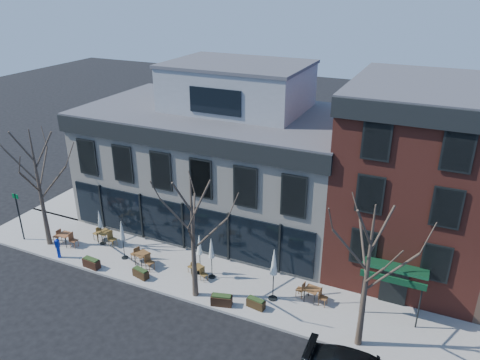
% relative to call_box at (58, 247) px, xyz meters
% --- Properties ---
extents(ground, '(120.00, 120.00, 0.00)m').
position_rel_call_box_xyz_m(ground, '(6.68, 4.20, -0.87)').
color(ground, black).
rests_on(ground, ground).
extents(sidewalk_front, '(33.50, 4.70, 0.15)m').
position_rel_call_box_xyz_m(sidewalk_front, '(9.93, 2.05, -0.80)').
color(sidewalk_front, gray).
rests_on(sidewalk_front, ground).
extents(sidewalk_side, '(4.50, 12.00, 0.15)m').
position_rel_call_box_xyz_m(sidewalk_side, '(-4.57, 10.20, -0.80)').
color(sidewalk_side, gray).
rests_on(sidewalk_side, ground).
extents(corner_building, '(18.39, 10.39, 11.10)m').
position_rel_call_box_xyz_m(corner_building, '(6.75, 9.27, 3.85)').
color(corner_building, beige).
rests_on(corner_building, ground).
extents(red_brick_building, '(8.20, 11.78, 11.18)m').
position_rel_call_box_xyz_m(red_brick_building, '(19.68, 9.18, 4.76)').
color(red_brick_building, maroon).
rests_on(red_brick_building, ground).
extents(tree_corner, '(3.93, 3.98, 7.92)m').
position_rel_call_box_xyz_m(tree_corner, '(-1.81, 1.00, 3.38)').
color(tree_corner, '#382B21').
rests_on(tree_corner, sidewalk_front).
extents(tree_mid, '(3.50, 3.55, 7.04)m').
position_rel_call_box_xyz_m(tree_mid, '(9.69, 0.30, 2.92)').
color(tree_mid, '#382B21').
rests_on(tree_mid, sidewalk_front).
extents(tree_right, '(3.72, 3.77, 7.48)m').
position_rel_call_box_xyz_m(tree_right, '(18.69, 0.30, 3.15)').
color(tree_right, '#382B21').
rests_on(tree_right, sidewalk_front).
extents(sign_pole, '(0.50, 0.10, 3.40)m').
position_rel_call_box_xyz_m(sign_pole, '(-3.82, 0.70, 1.20)').
color(sign_pole, black).
rests_on(sign_pole, sidewalk_front).
extents(call_box, '(0.28, 0.27, 1.36)m').
position_rel_call_box_xyz_m(call_box, '(0.00, 0.00, 0.00)').
color(call_box, '#0C26A2').
rests_on(call_box, sidewalk_front).
extents(cafe_set_0, '(1.90, 0.77, 1.00)m').
position_rel_call_box_xyz_m(cafe_set_0, '(-0.71, 1.34, -0.21)').
color(cafe_set_0, brown).
rests_on(cafe_set_0, sidewalk_front).
extents(cafe_set_1, '(2.01, 0.90, 1.04)m').
position_rel_call_box_xyz_m(cafe_set_1, '(1.48, 2.62, -0.19)').
color(cafe_set_1, brown).
rests_on(cafe_set_1, sidewalk_front).
extents(cafe_set_2, '(2.00, 1.05, 1.03)m').
position_rel_call_box_xyz_m(cafe_set_2, '(5.29, 1.49, -0.19)').
color(cafe_set_2, brown).
rests_on(cafe_set_2, sidewalk_front).
extents(cafe_set_3, '(1.60, 0.92, 0.82)m').
position_rel_call_box_xyz_m(cafe_set_3, '(8.94, 1.87, -0.30)').
color(cafe_set_3, brown).
rests_on(cafe_set_3, sidewalk_front).
extents(cafe_set_5, '(1.86, 0.82, 0.96)m').
position_rel_call_box_xyz_m(cafe_set_5, '(15.68, 2.49, -0.23)').
color(cafe_set_5, brown).
rests_on(cafe_set_5, sidewalk_front).
extents(umbrella_0, '(0.39, 0.39, 2.44)m').
position_rel_call_box_xyz_m(umbrella_0, '(1.38, 2.46, 1.00)').
color(umbrella_0, black).
rests_on(umbrella_0, sidewalk_front).
extents(umbrella_1, '(0.42, 0.42, 2.61)m').
position_rel_call_box_xyz_m(umbrella_1, '(3.79, 1.66, 1.12)').
color(umbrella_1, black).
rests_on(umbrella_1, sidewalk_front).
extents(umbrella_2, '(0.41, 0.41, 2.56)m').
position_rel_call_box_xyz_m(umbrella_2, '(8.91, 2.23, 1.09)').
color(umbrella_2, black).
rests_on(umbrella_2, sidewalk_front).
extents(umbrella_3, '(0.42, 0.42, 2.61)m').
position_rel_call_box_xyz_m(umbrella_3, '(9.74, 2.15, 1.12)').
color(umbrella_3, black).
rests_on(umbrella_3, sidewalk_front).
extents(umbrella_4, '(0.50, 0.50, 3.13)m').
position_rel_call_box_xyz_m(umbrella_4, '(13.71, 1.76, 1.49)').
color(umbrella_4, black).
rests_on(umbrella_4, sidewalk_front).
extents(planter_0, '(1.14, 0.53, 0.62)m').
position_rel_call_box_xyz_m(planter_0, '(2.61, 0.00, -0.41)').
color(planter_0, black).
rests_on(planter_0, sidewalk_front).
extents(planter_1, '(1.08, 0.61, 0.57)m').
position_rel_call_box_xyz_m(planter_1, '(5.93, 0.40, -0.44)').
color(planter_1, black).
rests_on(planter_1, sidewalk_front).
extents(planter_2, '(1.21, 0.74, 0.64)m').
position_rel_call_box_xyz_m(planter_2, '(11.39, 0.12, -0.41)').
color(planter_2, black).
rests_on(planter_2, sidewalk_front).
extents(planter_3, '(1.04, 0.53, 0.56)m').
position_rel_call_box_xyz_m(planter_3, '(13.15, 0.70, -0.44)').
color(planter_3, '#302110').
rests_on(planter_3, sidewalk_front).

